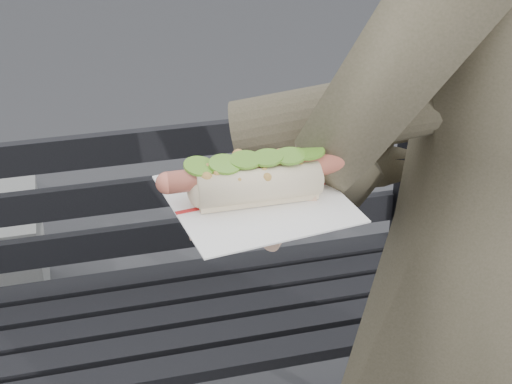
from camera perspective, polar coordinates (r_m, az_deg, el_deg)
park_bench at (r=1.93m, az=-7.21°, el=-6.67°), size 1.50×0.44×0.88m
person at (r=1.25m, az=15.81°, el=-5.75°), size 0.80×0.66×1.90m
held_hotdog at (r=0.99m, az=9.49°, el=5.01°), size 0.62×0.32×0.20m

